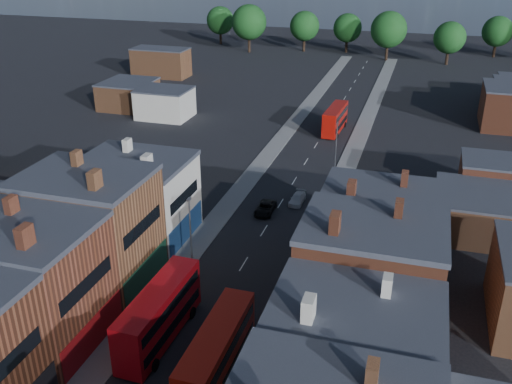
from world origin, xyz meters
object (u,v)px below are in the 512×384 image
Objects in this scene: car_3 at (297,199)px; bus_2 at (335,119)px; bus_0 at (159,314)px; car_2 at (265,208)px; bus_1 at (217,354)px.

bus_2 is at bearing 92.05° from car_3.
bus_0 reaches higher than car_3.
car_3 is (5.23, 30.96, -2.13)m from bus_0.
bus_2 reaches higher than car_2.
bus_1 is 2.78× the size of car_3.
bus_2 is 31.18m from car_3.
car_3 is at bearing 92.60° from bus_1.
bus_0 is 7.46m from bus_1.
bus_1 is 1.08× the size of bus_2.
car_3 is at bearing -86.71° from bus_2.
bus_1 is at bearing -85.79° from bus_2.
car_2 is (1.93, 26.86, -2.08)m from bus_0.
bus_1 is at bearing -86.19° from car_3.
bus_2 is (-1.72, 65.50, -0.21)m from bus_1.
bus_2 is at bearing 91.76° from bus_1.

